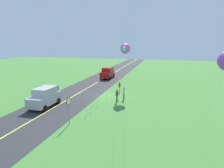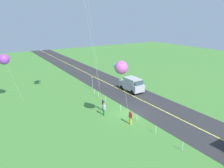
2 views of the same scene
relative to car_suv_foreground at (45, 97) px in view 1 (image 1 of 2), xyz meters
name	(u,v)px [view 1 (image 1 of 2)]	position (x,y,z in m)	size (l,w,h in m)	color
ground_plane	(104,96)	(-6.40, 5.15, -1.20)	(120.00, 120.00, 0.10)	#478438
asphalt_road	(78,94)	(-6.40, 1.15, -1.15)	(120.00, 7.00, 0.00)	#2D2D30
road_centre_stripe	(78,94)	(-6.40, 1.15, -1.15)	(120.00, 0.16, 0.00)	#E5E04C
car_suv_foreground	(45,97)	(0.00, 0.00, 0.00)	(4.40, 2.12, 2.24)	#B7B7BC
car_parked_west_far	(108,73)	(-19.49, 1.84, 0.00)	(4.40, 2.12, 2.24)	maroon
stop_sign	(69,105)	(3.95, 5.05, 0.65)	(0.76, 0.08, 2.56)	gray
person_adult_near	(119,87)	(-8.73, 6.83, -0.29)	(0.58, 0.22, 1.60)	yellow
person_adult_companion	(117,95)	(-3.99, 7.59, -0.29)	(0.58, 0.22, 1.60)	#3F3F47
person_child_watcher	(124,93)	(-5.27, 8.20, -0.29)	(0.58, 0.22, 1.60)	#338C4C
kite_red_low	(125,49)	(-8.07, 7.75, 5.29)	(1.90, 1.63, 7.15)	silver
fence_post_0	(122,81)	(-15.12, 5.85, -0.70)	(0.05, 0.05, 0.90)	silver
fence_post_1	(118,85)	(-11.72, 5.85, -0.70)	(0.05, 0.05, 0.90)	silver
fence_post_2	(113,89)	(-8.67, 5.85, -0.70)	(0.05, 0.05, 0.90)	silver
fence_post_3	(107,95)	(-5.40, 5.85, -0.70)	(0.05, 0.05, 0.90)	silver
fence_post_4	(97,103)	(-1.62, 5.85, -0.70)	(0.05, 0.05, 0.90)	silver
fence_post_5	(91,108)	(0.43, 5.85, -0.70)	(0.05, 0.05, 0.90)	silver
fence_post_6	(87,112)	(1.67, 5.85, -0.70)	(0.05, 0.05, 0.90)	silver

